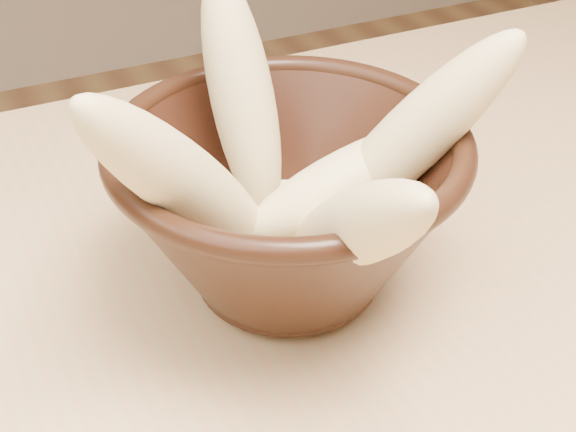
{
  "coord_description": "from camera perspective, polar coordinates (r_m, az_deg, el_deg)",
  "views": [
    {
      "loc": [
        -0.11,
        -0.2,
        1.06
      ],
      "look_at": [
        0.04,
        0.12,
        0.8
      ],
      "focal_mm": 50.0,
      "sensor_mm": 36.0,
      "label": 1
    }
  ],
  "objects": [
    {
      "name": "banana_across",
      "position": [
        0.42,
        4.57,
        2.59
      ],
      "size": [
        0.13,
        0.04,
        0.06
      ],
      "primitive_type": "ellipsoid",
      "rotation": [
        1.33,
        0.0,
        1.6
      ],
      "color": "#E1C485",
      "rests_on": "bowl"
    },
    {
      "name": "bowl",
      "position": [
        0.43,
        0.0,
        0.96
      ],
      "size": [
        0.19,
        0.19,
        0.1
      ],
      "rotation": [
        0.0,
        0.0,
        -0.07
      ],
      "color": "black",
      "rests_on": "table"
    },
    {
      "name": "banana_right",
      "position": [
        0.42,
        8.87,
        5.55
      ],
      "size": [
        0.12,
        0.09,
        0.14
      ],
      "primitive_type": "ellipsoid",
      "rotation": [
        0.66,
        0.0,
        1.05
      ],
      "color": "#E1C485",
      "rests_on": "bowl"
    },
    {
      "name": "banana_left",
      "position": [
        0.37,
        -7.41,
        2.41
      ],
      "size": [
        0.13,
        0.09,
        0.15
      ],
      "primitive_type": "ellipsoid",
      "rotation": [
        0.68,
        0.0,
        -1.14
      ],
      "color": "#E1C485",
      "rests_on": "bowl"
    },
    {
      "name": "milk_puddle",
      "position": [
        0.44,
        0.0,
        -1.73
      ],
      "size": [
        0.11,
        0.11,
        0.01
      ],
      "primitive_type": "cylinder",
      "color": "#FFF8CD",
      "rests_on": "bowl"
    },
    {
      "name": "banana_front",
      "position": [
        0.36,
        4.76,
        -0.85
      ],
      "size": [
        0.04,
        0.14,
        0.13
      ],
      "primitive_type": "ellipsoid",
      "rotation": [
        0.83,
        0.0,
        -0.07
      ],
      "color": "#E1C485",
      "rests_on": "bowl"
    },
    {
      "name": "banana_upright",
      "position": [
        0.44,
        -3.28,
        8.47
      ],
      "size": [
        0.04,
        0.09,
        0.14
      ],
      "primitive_type": "ellipsoid",
      "rotation": [
        0.38,
        0.0,
        3.22
      ],
      "color": "#E1C485",
      "rests_on": "bowl"
    }
  ]
}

